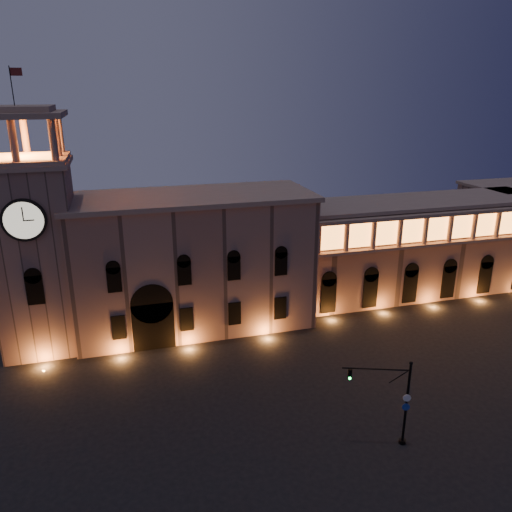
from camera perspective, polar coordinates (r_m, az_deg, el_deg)
name	(u,v)px	position (r m, az deg, el deg)	size (l,w,h in m)	color
ground	(253,417)	(50.69, -0.30, -17.89)	(160.00, 160.00, 0.00)	black
government_building	(193,261)	(65.42, -7.23, -0.61)	(30.80, 12.80, 17.60)	#8F6B5E
clock_tower	(36,248)	(63.51, -23.87, 0.84)	(9.80, 9.80, 32.40)	#8F6B5E
colonnade_wing	(413,246)	(79.69, 17.54, 1.09)	(40.60, 11.50, 14.50)	#8A6558
traffic_light	(395,401)	(46.72, 15.58, -15.67)	(5.74, 2.33, 8.31)	black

